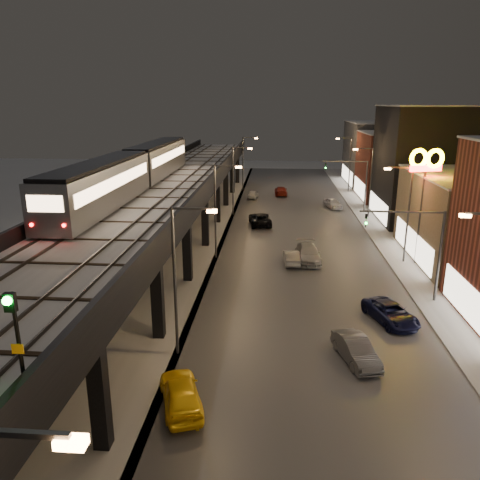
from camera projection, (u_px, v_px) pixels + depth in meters
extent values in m
cube|color=#46474D|center=(299.00, 247.00, 48.36)|extent=(17.00, 120.00, 0.06)
cube|color=#9FA1A8|center=(398.00, 249.00, 47.61)|extent=(4.00, 120.00, 0.14)
cube|color=#9FA1A8|center=(171.00, 244.00, 49.37)|extent=(11.00, 120.00, 0.06)
cube|color=black|center=(162.00, 196.00, 44.87)|extent=(9.00, 100.00, 1.00)
cube|color=black|center=(99.00, 394.00, 19.66)|extent=(0.70, 0.70, 5.30)
cube|color=black|center=(6.00, 337.00, 19.23)|extent=(8.00, 0.60, 0.50)
cube|color=black|center=(44.00, 295.00, 29.78)|extent=(0.70, 0.70, 5.30)
cube|color=black|center=(158.00, 299.00, 29.23)|extent=(0.70, 0.70, 5.30)
cube|color=black|center=(97.00, 259.00, 28.80)|extent=(8.00, 0.60, 0.50)
cube|color=black|center=(101.00, 248.00, 39.34)|extent=(0.70, 0.70, 5.30)
cube|color=black|center=(187.00, 250.00, 38.79)|extent=(0.70, 0.70, 5.30)
cube|color=black|center=(142.00, 220.00, 38.36)|extent=(8.00, 0.60, 0.50)
cube|color=black|center=(135.00, 220.00, 48.91)|extent=(0.70, 0.70, 5.30)
cube|color=black|center=(205.00, 221.00, 48.36)|extent=(0.70, 0.70, 5.30)
cube|color=black|center=(169.00, 197.00, 47.93)|extent=(8.00, 0.60, 0.50)
cube|color=black|center=(159.00, 201.00, 58.47)|extent=(0.70, 0.70, 5.30)
cube|color=black|center=(217.00, 201.00, 57.92)|extent=(0.70, 0.70, 5.30)
cube|color=black|center=(187.00, 181.00, 57.49)|extent=(8.00, 0.60, 0.50)
cube|color=black|center=(175.00, 187.00, 68.03)|extent=(0.70, 0.70, 5.30)
cube|color=black|center=(226.00, 187.00, 67.48)|extent=(0.70, 0.70, 5.30)
cube|color=black|center=(200.00, 170.00, 67.05)|extent=(8.00, 0.60, 0.50)
cube|color=black|center=(188.00, 176.00, 77.60)|extent=(0.70, 0.70, 5.30)
cube|color=black|center=(232.00, 177.00, 77.05)|extent=(0.70, 0.70, 5.30)
cube|color=black|center=(210.00, 161.00, 76.62)|extent=(8.00, 0.60, 0.50)
cube|color=black|center=(198.00, 168.00, 87.16)|extent=(0.70, 0.70, 5.30)
cube|color=black|center=(237.00, 169.00, 86.61)|extent=(0.70, 0.70, 5.30)
cube|color=black|center=(217.00, 155.00, 86.18)|extent=(8.00, 0.60, 0.50)
cube|color=#B2B7C1|center=(161.00, 190.00, 44.71)|extent=(8.40, 100.00, 0.16)
cube|color=#332D28|center=(128.00, 188.00, 44.90)|extent=(0.08, 98.00, 0.16)
cube|color=#332D28|center=(143.00, 188.00, 44.80)|extent=(0.08, 98.00, 0.16)
cube|color=#332D28|center=(175.00, 189.00, 44.57)|extent=(0.08, 98.00, 0.16)
cube|color=#332D28|center=(189.00, 189.00, 44.46)|extent=(0.08, 98.00, 0.16)
cube|color=black|center=(112.00, 226.00, 31.29)|extent=(7.80, 0.24, 0.06)
cube|color=black|center=(166.00, 185.00, 46.59)|extent=(7.80, 0.24, 0.06)
cube|color=black|center=(194.00, 165.00, 61.89)|extent=(7.80, 0.24, 0.06)
cube|color=black|center=(210.00, 153.00, 77.19)|extent=(7.80, 0.24, 0.06)
cube|color=black|center=(206.00, 186.00, 44.25)|extent=(0.30, 100.00, 1.10)
cube|color=black|center=(117.00, 185.00, 44.90)|extent=(0.30, 100.00, 1.10)
cube|color=beige|center=(471.00, 305.00, 30.88)|extent=(0.10, 9.60, 2.40)
cube|color=beige|center=(412.00, 244.00, 44.27)|extent=(0.10, 12.00, 2.40)
cube|color=black|center=(431.00, 165.00, 57.60)|extent=(12.00, 13.00, 14.00)
cube|color=beige|center=(378.00, 207.00, 59.57)|extent=(0.10, 10.40, 2.40)
cube|color=#B2B7C1|center=(438.00, 106.00, 55.60)|extent=(12.20, 13.20, 0.16)
cube|color=maroon|center=(401.00, 167.00, 71.55)|extent=(12.00, 12.00, 10.00)
cube|color=beige|center=(360.00, 188.00, 72.96)|extent=(0.10, 9.60, 2.40)
cube|color=#B2B7C1|center=(405.00, 133.00, 70.12)|extent=(12.20, 12.20, 0.16)
cube|color=#3F3F42|center=(382.00, 154.00, 84.80)|extent=(12.00, 16.00, 11.00)
cube|color=beige|center=(347.00, 175.00, 86.35)|extent=(0.10, 12.80, 2.40)
cube|color=#B2B7C1|center=(385.00, 122.00, 83.22)|extent=(12.20, 16.20, 0.16)
cube|color=#38383A|center=(9.00, 433.00, 8.13)|extent=(2.20, 0.12, 0.12)
cube|color=#FFA457|center=(71.00, 442.00, 8.09)|extent=(0.55, 0.28, 0.18)
cylinder|color=#38383A|center=(175.00, 284.00, 26.67)|extent=(0.18, 0.18, 9.00)
cube|color=#38383A|center=(192.00, 209.00, 25.35)|extent=(2.20, 0.12, 0.12)
cube|color=#FFA457|center=(212.00, 211.00, 25.30)|extent=(0.55, 0.28, 0.18)
cube|color=#FFA457|center=(465.00, 216.00, 24.31)|extent=(0.55, 0.28, 0.18)
cylinder|color=#38383A|center=(215.00, 213.00, 43.89)|extent=(0.18, 0.18, 9.00)
cube|color=#38383A|center=(227.00, 166.00, 42.56)|extent=(2.20, 0.12, 0.12)
cube|color=#FFA457|center=(239.00, 167.00, 42.51)|extent=(0.55, 0.28, 0.18)
cylinder|color=#38383A|center=(408.00, 216.00, 42.57)|extent=(0.18, 0.18, 9.00)
cube|color=#38383A|center=(400.00, 168.00, 41.41)|extent=(2.20, 0.12, 0.12)
cube|color=#FFA457|center=(388.00, 169.00, 41.52)|extent=(0.55, 0.28, 0.18)
cylinder|color=#38383A|center=(233.00, 182.00, 61.10)|extent=(0.18, 0.18, 9.00)
cube|color=#38383A|center=(241.00, 148.00, 59.78)|extent=(2.20, 0.12, 0.12)
cube|color=#FFA457|center=(250.00, 149.00, 59.73)|extent=(0.55, 0.28, 0.18)
cylinder|color=#38383A|center=(371.00, 183.00, 59.78)|extent=(0.18, 0.18, 9.00)
cube|color=#38383A|center=(364.00, 148.00, 58.62)|extent=(2.20, 0.12, 0.12)
cube|color=#FFA457|center=(355.00, 149.00, 58.74)|extent=(0.55, 0.28, 0.18)
cylinder|color=#38383A|center=(243.00, 164.00, 78.32)|extent=(0.18, 0.18, 9.00)
cube|color=#38383A|center=(250.00, 138.00, 76.99)|extent=(2.20, 0.12, 0.12)
cube|color=#FFA457|center=(256.00, 138.00, 76.94)|extent=(0.55, 0.28, 0.18)
cylinder|color=#38383A|center=(350.00, 165.00, 77.00)|extent=(0.18, 0.18, 9.00)
cube|color=#38383A|center=(345.00, 138.00, 75.84)|extent=(2.20, 0.12, 0.12)
cube|color=#FFA457|center=(338.00, 139.00, 75.95)|extent=(0.55, 0.28, 0.18)
cylinder|color=#38383A|center=(439.00, 258.00, 34.24)|extent=(0.20, 0.20, 7.00)
cube|color=#38383A|center=(402.00, 212.00, 33.51)|extent=(6.00, 0.12, 0.12)
imported|color=black|center=(366.00, 218.00, 33.83)|extent=(0.20, 0.16, 1.00)
sphere|color=#0CFF26|center=(366.00, 222.00, 33.76)|extent=(0.18, 0.18, 0.18)
cylinder|color=#38383A|center=(366.00, 187.00, 62.93)|extent=(0.20, 0.20, 7.00)
cube|color=#38383A|center=(345.00, 161.00, 62.20)|extent=(6.00, 0.12, 0.12)
imported|color=black|center=(326.00, 165.00, 62.52)|extent=(0.20, 0.16, 1.00)
sphere|color=#0CFF26|center=(326.00, 167.00, 62.45)|extent=(0.18, 0.18, 0.18)
cube|color=gray|center=(100.00, 187.00, 35.73)|extent=(2.88, 17.38, 3.28)
cube|color=black|center=(98.00, 163.00, 35.23)|extent=(2.58, 16.89, 0.25)
cube|color=#FFCC98|center=(81.00, 181.00, 35.71)|extent=(0.05, 15.89, 0.89)
cube|color=#FFCC98|center=(118.00, 181.00, 35.50)|extent=(0.05, 15.89, 0.89)
cube|color=gray|center=(158.00, 159.00, 53.03)|extent=(2.88, 17.38, 3.28)
cube|color=black|center=(157.00, 143.00, 52.53)|extent=(2.58, 16.89, 0.25)
cube|color=#FFCC98|center=(145.00, 155.00, 53.01)|extent=(0.05, 15.89, 0.89)
cube|color=#FFCC98|center=(170.00, 155.00, 52.79)|extent=(0.05, 15.89, 0.89)
cube|color=#FFCC98|center=(45.00, 204.00, 27.27)|extent=(2.19, 0.05, 0.99)
sphere|color=#FF0C0C|center=(31.00, 225.00, 27.69)|extent=(0.20, 0.20, 0.20)
sphere|color=#FF0C0C|center=(64.00, 226.00, 27.54)|extent=(0.20, 0.20, 0.20)
cylinder|color=black|center=(19.00, 341.00, 12.97)|extent=(0.12, 0.12, 2.91)
cube|color=black|center=(10.00, 302.00, 12.52)|extent=(0.31, 0.17, 0.53)
sphere|color=#0CFF26|center=(7.00, 301.00, 12.38)|extent=(0.25, 0.25, 0.25)
cube|color=#F4A60C|center=(18.00, 349.00, 12.93)|extent=(0.34, 0.04, 0.29)
imported|color=yellow|center=(181.00, 394.00, 22.81)|extent=(3.14, 4.83, 1.53)
imported|color=gray|center=(291.00, 257.00, 43.37)|extent=(1.59, 3.89, 1.26)
imported|color=black|center=(260.00, 219.00, 57.04)|extent=(3.17, 5.59, 1.47)
imported|color=maroon|center=(281.00, 191.00, 75.43)|extent=(2.07, 4.77, 1.37)
imported|color=silver|center=(253.00, 195.00, 72.95)|extent=(1.74, 3.79, 1.26)
imported|color=#484A50|center=(356.00, 351.00, 26.92)|extent=(2.53, 4.46, 1.39)
imported|color=#0F1234|center=(391.00, 314.00, 31.75)|extent=(3.65, 5.20, 1.32)
imported|color=#9C9C9C|center=(308.00, 254.00, 43.95)|extent=(2.42, 5.27, 1.49)
imported|color=silver|center=(333.00, 204.00, 66.19)|extent=(2.65, 4.31, 1.37)
cylinder|color=#38383A|center=(420.00, 219.00, 42.24)|extent=(0.24, 0.24, 8.58)
cube|color=#FF0C0C|center=(426.00, 168.00, 40.94)|extent=(3.00, 0.25, 0.54)
torus|color=#F2EB00|center=(419.00, 158.00, 40.75)|extent=(1.76, 0.83, 1.74)
torus|color=#F2EB00|center=(435.00, 158.00, 40.64)|extent=(1.76, 0.83, 1.74)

